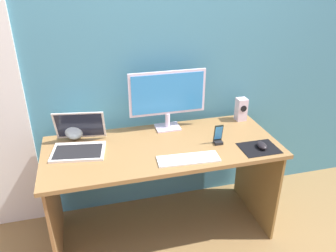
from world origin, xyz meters
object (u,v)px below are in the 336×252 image
Objects in this scene: speaker_right at (241,109)px; mouse at (262,145)px; monitor at (168,96)px; fishbowl at (74,130)px; phone_in_dock at (218,137)px; laptop at (79,143)px; keyboard_external at (188,159)px.

speaker_right is 0.46m from mouse.
monitor is 0.74m from mouse.
fishbowl is at bearing 163.73° from mouse.
mouse is at bearing -97.44° from speaker_right.
monitor is at bearing 144.37° from mouse.
mouse is 0.29m from phone_in_dock.
phone_in_dock is (0.92, -0.16, 0.00)m from laptop.
speaker_right reaches higher than phone_in_dock.
phone_in_dock is at bearing 33.59° from keyboard_external.
phone_in_dock is (0.28, -0.31, -0.21)m from monitor.
speaker_right is at bearing -0.41° from fishbowl.
mouse reaches higher than keyboard_external.
fishbowl is 1.41× the size of mouse.
phone_in_dock reaches higher than mouse.
mouse is (0.52, 0.01, 0.02)m from keyboard_external.
fishbowl reaches higher than mouse.
laptop is at bearing -80.93° from fishbowl.
laptop is at bearing -166.75° from monitor.
fishbowl is at bearing 179.32° from monitor.
laptop is 0.73m from keyboard_external.
fishbowl is (-0.03, 0.16, 0.02)m from laptop.
fishbowl is 0.84m from keyboard_external.
speaker_right is 0.45× the size of keyboard_external.
speaker_right reaches higher than fishbowl.
speaker_right is (0.59, -0.00, -0.16)m from monitor.
fishbowl is (-0.67, 0.01, -0.19)m from monitor.
monitor is 0.53m from keyboard_external.
monitor reaches higher than fishbowl.
speaker_right is 0.45m from phone_in_dock.
keyboard_external is at bearing -173.95° from mouse.
fishbowl is 1.01× the size of phone_in_dock.
laptop is at bearing -173.04° from speaker_right.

